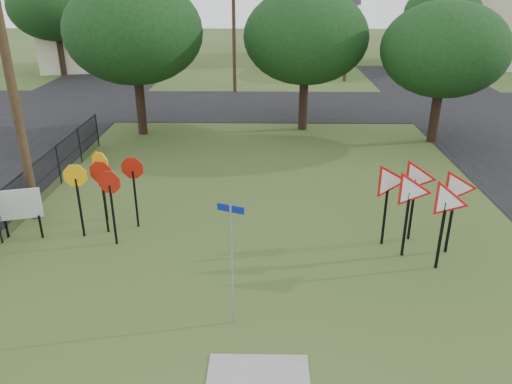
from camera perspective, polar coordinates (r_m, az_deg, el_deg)
ground at (r=12.22m, az=0.44°, el=-12.56°), size 140.00×140.00×0.00m
street_far at (r=30.75m, az=0.92°, el=9.86°), size 60.00×8.00×0.02m
curb_pad at (r=10.36m, az=0.26°, el=-20.31°), size 2.00×1.20×0.02m
street_name_sign at (r=10.69m, az=-2.79°, el=-7.56°), size 0.57×0.24×2.92m
stop_sign_cluster at (r=15.29m, az=-16.92°, el=1.42°), size 2.19×1.86×2.30m
yield_sign_cluster at (r=14.18m, az=18.49°, el=0.09°), size 2.82×2.15×2.53m
info_board at (r=16.10m, az=-25.43°, el=-1.47°), size 1.21×0.37×1.55m
utility_pole_main at (r=16.28m, az=-26.54°, el=14.09°), size 3.55×0.33×10.00m
far_pole_a at (r=34.06m, az=-2.56°, el=18.98°), size 1.40×0.24×9.00m
far_pole_b at (r=38.46m, az=10.50°, el=18.75°), size 1.40×0.24×8.50m
far_pole_c at (r=41.24m, az=-13.84°, el=19.13°), size 1.40×0.24×9.00m
fence_run at (r=19.00m, az=-22.89°, el=1.79°), size 0.05×11.55×1.50m
house_left at (r=46.25m, az=-17.51°, el=17.95°), size 10.58×8.88×7.20m
house_mid at (r=50.21m, az=5.88°, el=18.61°), size 8.40×8.40×6.20m
house_right at (r=49.39m, az=23.50°, el=17.43°), size 8.30×8.30×7.20m
tree_near_left at (r=24.78m, az=-13.78°, el=17.35°), size 6.40×6.40×7.27m
tree_near_mid at (r=25.11m, az=5.71°, el=17.21°), size 6.00×6.00×6.80m
tree_near_right at (r=24.40m, az=20.73°, el=14.97°), size 5.60×5.60×6.33m
tree_far_left at (r=43.07m, az=-22.10°, el=19.08°), size 6.80×6.80×7.73m
tree_far_right at (r=44.22m, az=20.55°, el=18.54°), size 6.00×6.00×6.80m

